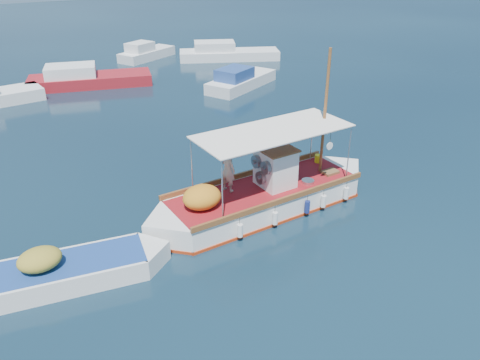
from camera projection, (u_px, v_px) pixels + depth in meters
ground at (265, 202)px, 19.50m from camera, size 160.00×160.00×0.00m
fishing_caique at (263, 197)px, 18.73m from camera, size 10.36×3.06×6.32m
dinghy at (69, 272)px, 14.82m from camera, size 6.36×2.58×1.57m
bg_boat_n at (87, 79)px, 34.81m from camera, size 9.24×5.10×1.80m
bg_boat_ne at (240, 81)px, 34.35m from camera, size 6.71×4.76×1.80m
bg_boat_e at (226, 54)px, 42.64m from camera, size 9.22×6.11×1.80m
bg_boat_far_n at (146, 54)px, 42.72m from camera, size 5.95×4.34×1.80m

